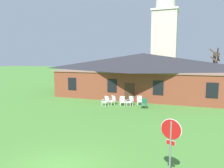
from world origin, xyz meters
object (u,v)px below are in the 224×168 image
Objects in this scene: lawn_chair_near_door at (112,100)px; lawn_chair_far_side at (144,103)px; lawn_chair_left_end at (122,101)px; lawn_chair_right_end at (140,100)px; lawn_chair_by_porch at (106,101)px; lawn_chair_middle at (130,101)px; stop_sign at (171,138)px.

lawn_chair_near_door is 1.00× the size of lawn_chair_far_side.
lawn_chair_right_end is (1.65, 0.82, 0.00)m from lawn_chair_left_end.
lawn_chair_by_porch is 1.00× the size of lawn_chair_left_end.
lawn_chair_far_side is (1.56, -0.66, 0.00)m from lawn_chair_middle.
stop_sign reaches higher than lawn_chair_right_end.
lawn_chair_right_end is 1.00× the size of lawn_chair_far_side.
lawn_chair_by_porch is 1.00× the size of lawn_chair_right_end.
lawn_chair_middle is 1.03m from lawn_chair_right_end.
lawn_chair_far_side is (0.71, -1.25, 0.00)m from lawn_chair_right_end.
lawn_chair_near_door is at bearing -170.32° from lawn_chair_middle.
lawn_chair_left_end is 1.00× the size of lawn_chair_right_end.
lawn_chair_left_end is at bearing 18.79° from lawn_chair_by_porch.
lawn_chair_left_end and lawn_chair_right_end have the same top height.
lawn_chair_left_end is (-5.42, 12.18, -1.34)m from stop_sign.
stop_sign is 2.71× the size of lawn_chair_left_end.
lawn_chair_by_porch is at bearing -162.20° from lawn_chair_middle.
lawn_chair_far_side is at bearing 1.66° from lawn_chair_by_porch.
lawn_chair_right_end is (2.71, 0.91, 0.00)m from lawn_chair_near_door.
lawn_chair_by_porch is at bearing -161.21° from lawn_chair_left_end.
lawn_chair_middle is (2.42, 0.78, 0.00)m from lawn_chair_by_porch.
stop_sign is 2.71× the size of lawn_chair_near_door.
lawn_chair_far_side is at bearing -5.76° from lawn_chair_near_door.
stop_sign is at bearing -61.82° from lawn_chair_near_door.
lawn_chair_middle is at bearing 17.80° from lawn_chair_by_porch.
lawn_chair_far_side is (3.98, 0.12, 0.00)m from lawn_chair_by_porch.
stop_sign reaches higher than lawn_chair_left_end.
lawn_chair_left_end is (1.62, 0.55, 0.00)m from lawn_chair_by_porch.
lawn_chair_near_door is at bearing 118.18° from stop_sign.
lawn_chair_far_side is at bearing 104.62° from stop_sign.
lawn_chair_near_door is (-6.48, 12.09, -1.34)m from stop_sign.
lawn_chair_by_porch is at bearing -140.64° from lawn_chair_near_door.
stop_sign is 13.31m from lawn_chair_middle.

